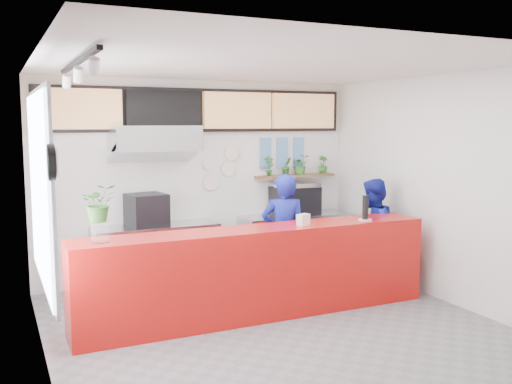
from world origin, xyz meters
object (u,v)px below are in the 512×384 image
object	(u,v)px
espresso_machine	(295,200)
staff_center	(284,235)
staff_right	(372,233)
panini_oven	(147,210)
pepper_mill	(365,207)
service_counter	(259,272)

from	to	relation	value
espresso_machine	staff_center	world-z (taller)	staff_center
espresso_machine	staff_right	size ratio (longest dim) A/B	0.45
staff_right	espresso_machine	bearing A→B (deg)	-98.07
panini_oven	pepper_mill	bearing A→B (deg)	-46.23
panini_oven	espresso_machine	size ratio (longest dim) A/B	0.73
espresso_machine	pepper_mill	world-z (taller)	pepper_mill
espresso_machine	staff_center	xyz separation A→B (m)	(-0.82, -1.19, -0.28)
espresso_machine	staff_right	xyz separation A→B (m)	(0.56, -1.30, -0.34)
panini_oven	pepper_mill	xyz separation A→B (m)	(2.41, -1.90, 0.14)
service_counter	staff_right	size ratio (longest dim) A/B	2.87
espresso_machine	staff_center	bearing A→B (deg)	-127.83
service_counter	panini_oven	xyz separation A→B (m)	(-0.92, 1.80, 0.58)
panini_oven	staff_center	distance (m)	2.00
panini_oven	pepper_mill	distance (m)	3.07
espresso_machine	pepper_mill	xyz separation A→B (m)	(-0.00, -1.90, 0.15)
staff_right	pepper_mill	size ratio (longest dim) A/B	5.01
espresso_machine	service_counter	bearing A→B (deg)	-132.63
pepper_mill	staff_center	bearing A→B (deg)	139.14
service_counter	panini_oven	distance (m)	2.10
staff_center	pepper_mill	size ratio (longest dim) A/B	5.38
espresso_machine	panini_oven	bearing A→B (deg)	176.94
service_counter	espresso_machine	xyz separation A→B (m)	(1.49, 1.80, 0.57)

